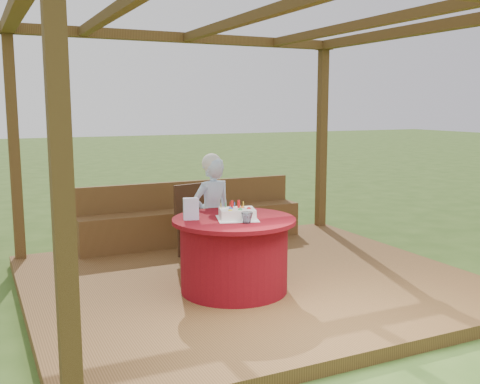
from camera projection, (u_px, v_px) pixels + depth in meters
name	position (u px, v px, depth m)	size (l,w,h in m)	color
ground	(250.00, 288.00, 5.96)	(60.00, 60.00, 0.00)	#35551C
deck	(250.00, 283.00, 5.95)	(4.50, 4.00, 0.12)	brown
pergola	(251.00, 56.00, 5.59)	(4.50, 4.00, 2.72)	brown
bench	(192.00, 222.00, 7.43)	(3.00, 0.42, 0.80)	brown
table	(234.00, 254.00, 5.47)	(1.20, 1.20, 0.72)	maroon
chair	(195.00, 217.00, 6.70)	(0.51, 0.51, 0.87)	#3E2313
elderly_woman	(212.00, 213.00, 6.06)	(0.50, 0.37, 1.30)	#A3CAF3
birthday_cake	(237.00, 214.00, 5.37)	(0.47, 0.47, 0.18)	white
gift_bag	(191.00, 209.00, 5.34)	(0.14, 0.09, 0.20)	#F09BDA
drinking_glass	(247.00, 218.00, 5.18)	(0.11, 0.11, 0.10)	white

